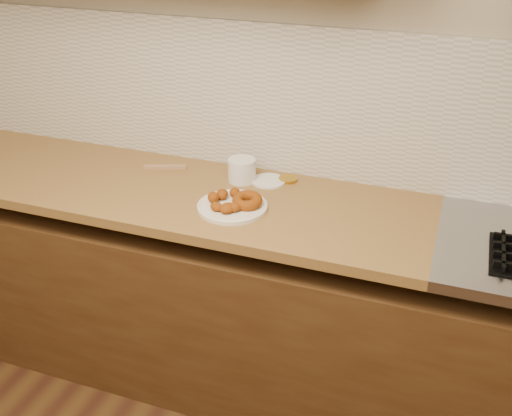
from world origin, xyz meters
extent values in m
cube|color=tan|center=(0.00, 2.00, 1.35)|extent=(4.00, 0.02, 2.70)
cube|color=#4C331A|center=(0.00, 1.69, 0.39)|extent=(3.60, 0.60, 0.77)
cube|color=olive|center=(-0.65, 1.69, 0.88)|extent=(2.30, 0.62, 0.04)
cube|color=beige|center=(0.00, 1.99, 1.20)|extent=(3.60, 0.02, 0.60)
cube|color=black|center=(0.71, 1.61, 0.92)|extent=(0.01, 0.24, 0.02)
cylinder|color=white|center=(-0.23, 1.61, 0.91)|extent=(0.26, 0.26, 0.01)
torus|color=#863F00|center=(-0.18, 1.63, 0.93)|extent=(0.14, 0.14, 0.05)
ellipsoid|color=#863F00|center=(-0.28, 1.65, 0.93)|extent=(0.06, 0.07, 0.03)
ellipsoid|color=#863F00|center=(-0.30, 1.61, 0.94)|extent=(0.06, 0.06, 0.04)
ellipsoid|color=#863F00|center=(-0.27, 1.55, 0.93)|extent=(0.06, 0.05, 0.03)
ellipsoid|color=#863F00|center=(-0.22, 1.55, 0.93)|extent=(0.06, 0.07, 0.03)
ellipsoid|color=#863F00|center=(-0.24, 1.67, 0.93)|extent=(0.05, 0.06, 0.04)
ellipsoid|color=#863F00|center=(-0.20, 1.57, 0.93)|extent=(0.06, 0.07, 0.03)
cylinder|color=white|center=(-0.28, 1.84, 0.95)|extent=(0.13, 0.13, 0.09)
cylinder|color=silver|center=(-0.17, 1.87, 0.90)|extent=(0.18, 0.18, 0.01)
cylinder|color=gold|center=(-0.10, 1.90, 0.91)|extent=(0.09, 0.09, 0.01)
cube|color=#A27753|center=(-0.63, 1.84, 0.91)|extent=(0.18, 0.08, 0.01)
camera|label=1|loc=(0.51, -0.19, 1.95)|focal=42.00mm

